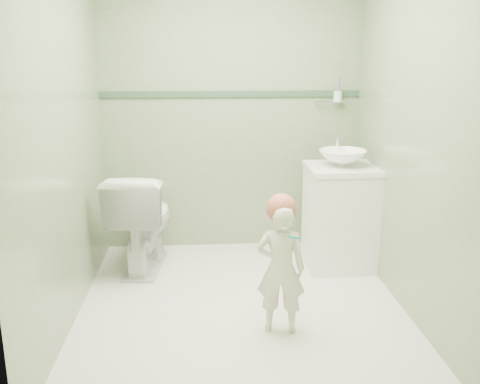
{
  "coord_description": "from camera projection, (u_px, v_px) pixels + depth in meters",
  "views": [
    {
      "loc": [
        -0.24,
        -3.33,
        1.71
      ],
      "look_at": [
        0.0,
        0.15,
        0.78
      ],
      "focal_mm": 40.04,
      "sensor_mm": 36.0,
      "label": 1
    }
  ],
  "objects": [
    {
      "name": "ground",
      "position": [
        241.0,
        307.0,
        3.67
      ],
      "size": [
        2.5,
        2.5,
        0.0
      ],
      "primitive_type": "plane",
      "color": "silver",
      "rests_on": "ground"
    },
    {
      "name": "room_shell",
      "position": [
        242.0,
        134.0,
        3.36
      ],
      "size": [
        2.5,
        2.54,
        2.4
      ],
      "color": "gray",
      "rests_on": "ground"
    },
    {
      "name": "trim_stripe",
      "position": [
        231.0,
        94.0,
        4.51
      ],
      "size": [
        2.2,
        0.02,
        0.05
      ],
      "primitive_type": "cube",
      "color": "#2F4F39",
      "rests_on": "room_shell"
    },
    {
      "name": "vanity",
      "position": [
        340.0,
        218.0,
        4.29
      ],
      "size": [
        0.52,
        0.5,
        0.8
      ],
      "primitive_type": "cube",
      "color": "silver",
      "rests_on": "ground"
    },
    {
      "name": "counter",
      "position": [
        342.0,
        168.0,
        4.19
      ],
      "size": [
        0.54,
        0.52,
        0.04
      ],
      "primitive_type": "cube",
      "color": "white",
      "rests_on": "vanity"
    },
    {
      "name": "basin",
      "position": [
        343.0,
        158.0,
        4.17
      ],
      "size": [
        0.37,
        0.37,
        0.13
      ],
      "primitive_type": "imported",
      "color": "white",
      "rests_on": "counter"
    },
    {
      "name": "faucet",
      "position": [
        337.0,
        144.0,
        4.32
      ],
      "size": [
        0.03,
        0.13,
        0.18
      ],
      "color": "silver",
      "rests_on": "counter"
    },
    {
      "name": "cup_holder",
      "position": [
        337.0,
        96.0,
        4.52
      ],
      "size": [
        0.26,
        0.07,
        0.21
      ],
      "color": "silver",
      "rests_on": "room_shell"
    },
    {
      "name": "toilet",
      "position": [
        142.0,
        220.0,
        4.25
      ],
      "size": [
        0.53,
        0.83,
        0.8
      ],
      "primitive_type": "imported",
      "rotation": [
        0.0,
        0.0,
        3.03
      ],
      "color": "white",
      "rests_on": "ground"
    },
    {
      "name": "toddler",
      "position": [
        281.0,
        269.0,
        3.27
      ],
      "size": [
        0.33,
        0.25,
        0.83
      ],
      "primitive_type": "imported",
      "rotation": [
        0.0,
        0.0,
        2.96
      ],
      "color": "beige",
      "rests_on": "ground"
    },
    {
      "name": "hair_cap",
      "position": [
        281.0,
        209.0,
        3.2
      ],
      "size": [
        0.18,
        0.18,
        0.18
      ],
      "primitive_type": "sphere",
      "color": "#AD5841",
      "rests_on": "toddler"
    },
    {
      "name": "teal_toothbrush",
      "position": [
        293.0,
        237.0,
        3.07
      ],
      "size": [
        0.11,
        0.14,
        0.08
      ],
      "color": "#119182",
      "rests_on": "toddler"
    }
  ]
}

